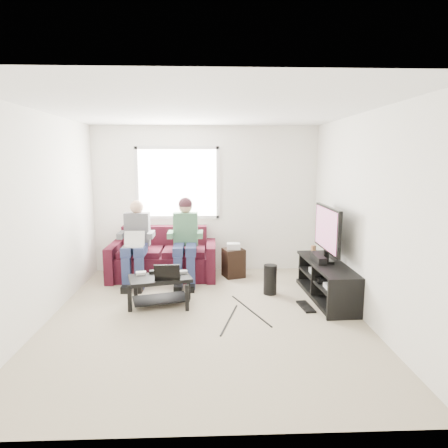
# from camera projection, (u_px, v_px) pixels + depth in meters

# --- Properties ---
(floor) EXTENTS (4.50, 4.50, 0.00)m
(floor) POSITION_uv_depth(u_px,v_px,m) (206.00, 317.00, 5.16)
(floor) COLOR #C1B196
(floor) RESTS_ON ground
(ceiling) EXTENTS (4.50, 4.50, 0.00)m
(ceiling) POSITION_uv_depth(u_px,v_px,m) (204.00, 110.00, 4.74)
(ceiling) COLOR white
(ceiling) RESTS_ON wall_back
(wall_back) EXTENTS (4.50, 0.00, 4.50)m
(wall_back) POSITION_uv_depth(u_px,v_px,m) (206.00, 200.00, 7.17)
(wall_back) COLOR white
(wall_back) RESTS_ON floor
(wall_front) EXTENTS (4.50, 0.00, 4.50)m
(wall_front) POSITION_uv_depth(u_px,v_px,m) (203.00, 266.00, 2.74)
(wall_front) COLOR white
(wall_front) RESTS_ON floor
(wall_left) EXTENTS (0.00, 4.50, 4.50)m
(wall_left) POSITION_uv_depth(u_px,v_px,m) (41.00, 219.00, 4.87)
(wall_left) COLOR white
(wall_left) RESTS_ON floor
(wall_right) EXTENTS (0.00, 4.50, 4.50)m
(wall_right) POSITION_uv_depth(u_px,v_px,m) (363.00, 217.00, 5.03)
(wall_right) COLOR white
(wall_right) RESTS_ON floor
(window) EXTENTS (1.48, 0.04, 1.28)m
(window) POSITION_uv_depth(u_px,v_px,m) (178.00, 183.00, 7.09)
(window) COLOR white
(window) RESTS_ON wall_back
(sofa) EXTENTS (1.81, 0.91, 0.85)m
(sofa) POSITION_uv_depth(u_px,v_px,m) (163.00, 259.00, 6.88)
(sofa) COLOR #45111F
(sofa) RESTS_ON floor
(person_left) EXTENTS (0.40, 0.70, 1.35)m
(person_left) POSITION_uv_depth(u_px,v_px,m) (136.00, 239.00, 6.48)
(person_left) COLOR navy
(person_left) RESTS_ON sofa
(person_right) EXTENTS (0.40, 0.71, 1.39)m
(person_right) POSITION_uv_depth(u_px,v_px,m) (185.00, 234.00, 6.52)
(person_right) COLOR navy
(person_right) RESTS_ON sofa
(laptop_silver) EXTENTS (0.33, 0.23, 0.24)m
(laptop_silver) POSITION_uv_depth(u_px,v_px,m) (134.00, 243.00, 6.27)
(laptop_silver) COLOR silver
(laptop_silver) RESTS_ON person_left
(coffee_table) EXTENTS (0.93, 0.70, 0.41)m
(coffee_table) POSITION_uv_depth(u_px,v_px,m) (160.00, 284.00, 5.53)
(coffee_table) COLOR black
(coffee_table) RESTS_ON floor
(laptop_black) EXTENTS (0.37, 0.28, 0.24)m
(laptop_black) POSITION_uv_depth(u_px,v_px,m) (168.00, 270.00, 5.42)
(laptop_black) COLOR black
(laptop_black) RESTS_ON coffee_table
(controller_a) EXTENTS (0.15, 0.11, 0.04)m
(controller_a) POSITION_uv_depth(u_px,v_px,m) (141.00, 273.00, 5.62)
(controller_a) COLOR silver
(controller_a) RESTS_ON coffee_table
(controller_b) EXTENTS (0.15, 0.11, 0.04)m
(controller_b) POSITION_uv_depth(u_px,v_px,m) (154.00, 272.00, 5.69)
(controller_b) COLOR black
(controller_b) RESTS_ON coffee_table
(controller_c) EXTENTS (0.15, 0.11, 0.04)m
(controller_c) POSITION_uv_depth(u_px,v_px,m) (182.00, 272.00, 5.67)
(controller_c) COLOR gray
(controller_c) RESTS_ON coffee_table
(tv_stand) EXTENTS (0.55, 1.63, 0.54)m
(tv_stand) POSITION_uv_depth(u_px,v_px,m) (327.00, 283.00, 5.81)
(tv_stand) COLOR black
(tv_stand) RESTS_ON floor
(tv) EXTENTS (0.12, 1.10, 0.81)m
(tv) POSITION_uv_depth(u_px,v_px,m) (327.00, 230.00, 5.79)
(tv) COLOR black
(tv) RESTS_ON tv_stand
(soundbar) EXTENTS (0.12, 0.50, 0.10)m
(soundbar) POSITION_uv_depth(u_px,v_px,m) (318.00, 258.00, 5.85)
(soundbar) COLOR black
(soundbar) RESTS_ON tv_stand
(drink_cup) EXTENTS (0.08, 0.08, 0.12)m
(drink_cup) POSITION_uv_depth(u_px,v_px,m) (313.00, 249.00, 6.37)
(drink_cup) COLOR #9C6943
(drink_cup) RESTS_ON tv_stand
(console_white) EXTENTS (0.30, 0.22, 0.06)m
(console_white) POSITION_uv_depth(u_px,v_px,m) (336.00, 287.00, 5.40)
(console_white) COLOR silver
(console_white) RESTS_ON tv_stand
(console_grey) EXTENTS (0.34, 0.26, 0.08)m
(console_grey) POSITION_uv_depth(u_px,v_px,m) (322.00, 271.00, 6.09)
(console_grey) COLOR gray
(console_grey) RESTS_ON tv_stand
(console_black) EXTENTS (0.38, 0.30, 0.07)m
(console_black) POSITION_uv_depth(u_px,v_px,m) (329.00, 279.00, 5.75)
(console_black) COLOR black
(console_black) RESTS_ON tv_stand
(subwoofer) EXTENTS (0.20, 0.20, 0.45)m
(subwoofer) POSITION_uv_depth(u_px,v_px,m) (270.00, 280.00, 6.01)
(subwoofer) COLOR black
(subwoofer) RESTS_ON floor
(keyboard_floor) EXTENTS (0.19, 0.45, 0.02)m
(keyboard_floor) POSITION_uv_depth(u_px,v_px,m) (306.00, 307.00, 5.49)
(keyboard_floor) COLOR black
(keyboard_floor) RESTS_ON floor
(end_table) EXTENTS (0.33, 0.33, 0.59)m
(end_table) POSITION_uv_depth(u_px,v_px,m) (234.00, 262.00, 6.90)
(end_table) COLOR black
(end_table) RESTS_ON floor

